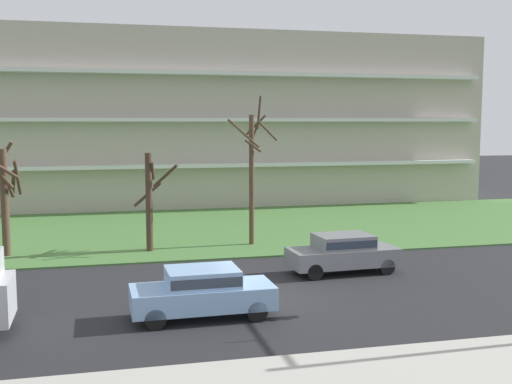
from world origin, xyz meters
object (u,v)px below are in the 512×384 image
(tree_far_left, at_px, (6,196))
(tree_center, at_px, (252,169))
(sedan_gray_near_left, at_px, (343,252))
(sedan_blue_center_right, at_px, (202,290))
(tree_left, at_px, (150,199))

(tree_far_left, xyz_separation_m, tree_center, (11.29, 0.06, 1.00))
(sedan_gray_near_left, height_order, sedan_blue_center_right, same)
(tree_left, relative_size, sedan_blue_center_right, 1.05)
(sedan_blue_center_right, bearing_deg, tree_center, 68.01)
(tree_center, xyz_separation_m, sedan_blue_center_right, (-4.12, -10.81, -2.91))
(tree_far_left, xyz_separation_m, sedan_gray_near_left, (13.56, -6.26, -1.91))
(tree_center, height_order, sedan_gray_near_left, tree_center)
(tree_center, bearing_deg, sedan_gray_near_left, -70.29)
(tree_far_left, xyz_separation_m, sedan_blue_center_right, (7.17, -10.76, -1.91))
(tree_left, bearing_deg, tree_center, 3.88)
(sedan_blue_center_right, bearing_deg, tree_left, 93.39)
(sedan_gray_near_left, distance_m, sedan_blue_center_right, 7.81)
(tree_left, distance_m, tree_center, 5.13)
(tree_far_left, relative_size, tree_left, 1.13)
(tree_center, bearing_deg, tree_left, -176.12)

